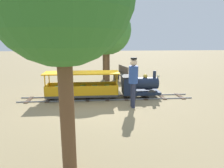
% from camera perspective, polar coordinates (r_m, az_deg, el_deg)
% --- Properties ---
extents(ground_plane, '(60.00, 60.00, 0.00)m').
position_cam_1_polar(ground_plane, '(7.60, -2.08, -4.09)').
color(ground_plane, '#8C7A56').
extents(track, '(0.75, 6.40, 0.04)m').
position_cam_1_polar(track, '(7.60, -1.51, -3.95)').
color(track, gray).
rests_on(track, ground_plane).
extents(locomotive, '(0.71, 1.44, 0.99)m').
position_cam_1_polar(locomotive, '(7.64, 7.52, -0.36)').
color(locomotive, '#192338').
rests_on(locomotive, ground_plane).
extents(passenger_car, '(0.81, 2.70, 0.97)m').
position_cam_1_polar(passenger_car, '(7.50, -8.41, -1.12)').
color(passenger_car, '#3F3F3F').
rests_on(passenger_car, ground_plane).
extents(conductor_person, '(0.30, 0.30, 1.62)m').
position_cam_1_polar(conductor_person, '(6.48, 6.05, 1.60)').
color(conductor_person, '#282D47').
rests_on(conductor_person, ground_plane).
extents(park_bench, '(1.36, 0.69, 0.82)m').
position_cam_1_polar(park_bench, '(10.49, 2.54, 2.94)').
color(park_bench, brown).
rests_on(park_bench, ground_plane).
extents(oak_tree_near, '(2.08, 2.08, 4.16)m').
position_cam_1_polar(oak_tree_near, '(10.93, -1.96, 17.31)').
color(oak_tree_near, '#4C3823').
rests_on(oak_tree_near, ground_plane).
extents(oak_tree_distant, '(2.46, 2.46, 3.84)m').
position_cam_1_polar(oak_tree_distant, '(10.50, -1.45, 14.92)').
color(oak_tree_distant, brown).
rests_on(oak_tree_distant, ground_plane).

